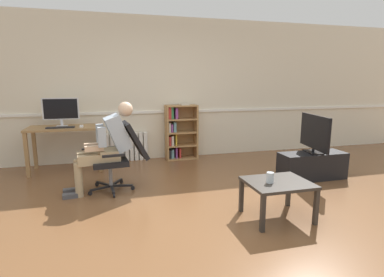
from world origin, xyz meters
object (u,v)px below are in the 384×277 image
(keyboard, at_px, (60,127))
(tv_stand, at_px, (312,166))
(office_chair, at_px, (122,153))
(imac_monitor, at_px, (61,110))
(person_seated, at_px, (106,145))
(computer_mouse, at_px, (82,126))
(coffee_table, at_px, (278,186))
(bookshelf, at_px, (179,132))
(drinking_glass, at_px, (270,178))
(computer_desk, at_px, (65,133))
(radiator, at_px, (124,147))
(tv_screen, at_px, (315,133))

(keyboard, height_order, tv_stand, keyboard)
(keyboard, distance_m, office_chair, 1.41)
(imac_monitor, relative_size, office_chair, 0.61)
(keyboard, relative_size, person_seated, 0.35)
(person_seated, height_order, tv_stand, person_seated)
(computer_mouse, distance_m, person_seated, 1.17)
(office_chair, relative_size, coffee_table, 1.40)
(tv_stand, distance_m, coffee_table, 1.68)
(bookshelf, bearing_deg, tv_stand, -45.73)
(bookshelf, distance_m, person_seated, 2.02)
(bookshelf, relative_size, coffee_table, 1.58)
(office_chair, xyz_separation_m, drinking_glass, (1.51, -1.41, -0.04))
(coffee_table, bearing_deg, drinking_glass, -171.28)
(bookshelf, bearing_deg, person_seated, -131.91)
(computer_desk, relative_size, bookshelf, 1.09)
(imac_monitor, height_order, person_seated, imac_monitor)
(person_seated, bearing_deg, coffee_table, 46.78)
(bookshelf, bearing_deg, keyboard, -168.24)
(computer_mouse, bearing_deg, bookshelf, 13.24)
(tv_stand, bearing_deg, radiator, 145.96)
(radiator, bearing_deg, imac_monitor, -163.10)
(person_seated, relative_size, tv_stand, 1.18)
(imac_monitor, distance_m, office_chair, 1.65)
(computer_mouse, xyz_separation_m, person_seated, (0.40, -1.09, -0.12))
(imac_monitor, xyz_separation_m, office_chair, (0.92, -1.26, -0.51))
(computer_desk, distance_m, tv_stand, 4.06)
(computer_mouse, bearing_deg, radiator, 36.04)
(computer_mouse, xyz_separation_m, tv_screen, (3.48, -1.36, -0.05))
(imac_monitor, relative_size, tv_screen, 0.68)
(computer_desk, relative_size, imac_monitor, 2.04)
(computer_desk, bearing_deg, radiator, 21.77)
(computer_desk, height_order, tv_stand, computer_desk)
(computer_desk, bearing_deg, coffee_table, -45.99)
(imac_monitor, height_order, bookshelf, imac_monitor)
(computer_desk, distance_m, office_chair, 1.48)
(bookshelf, bearing_deg, radiator, 174.56)
(tv_screen, bearing_deg, computer_desk, 78.67)
(computer_desk, distance_m, person_seated, 1.38)
(computer_desk, height_order, radiator, computer_desk)
(imac_monitor, height_order, drinking_glass, imac_monitor)
(tv_stand, bearing_deg, office_chair, 174.11)
(coffee_table, bearing_deg, radiator, 117.01)
(imac_monitor, xyz_separation_m, tv_screen, (3.80, -1.56, -0.31))
(person_seated, bearing_deg, tv_stand, 78.71)
(computer_desk, relative_size, office_chair, 1.24)
(imac_monitor, height_order, radiator, imac_monitor)
(radiator, bearing_deg, computer_desk, -158.23)
(computer_desk, xyz_separation_m, coffee_table, (2.49, -2.58, -0.27))
(keyboard, distance_m, tv_stand, 4.07)
(bookshelf, distance_m, tv_screen, 2.49)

